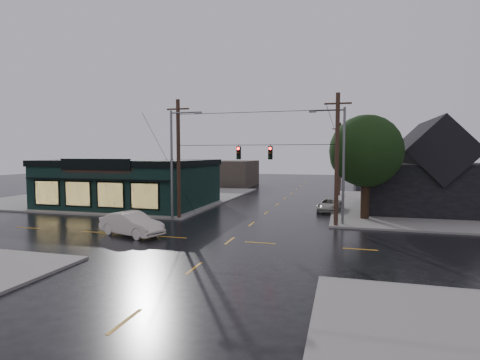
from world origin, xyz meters
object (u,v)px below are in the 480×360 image
(utility_pole_ne, at_px, (336,227))
(corner_tree, at_px, (366,151))
(suv_silver, at_px, (330,205))
(sedan_cream, at_px, (132,224))
(utility_pole_nw, at_px, (179,219))

(utility_pole_ne, bearing_deg, corner_tree, 59.03)
(suv_silver, bearing_deg, sedan_cream, -125.00)
(utility_pole_nw, relative_size, utility_pole_ne, 1.00)
(utility_pole_ne, height_order, suv_silver, utility_pole_ne)
(utility_pole_nw, bearing_deg, utility_pole_ne, 0.00)
(sedan_cream, bearing_deg, suv_silver, -23.08)
(utility_pole_nw, height_order, suv_silver, utility_pole_nw)
(utility_pole_nw, xyz_separation_m, suv_silver, (12.28, 7.95, 0.62))
(corner_tree, distance_m, utility_pole_ne, 7.32)
(utility_pole_nw, distance_m, utility_pole_ne, 13.00)
(corner_tree, bearing_deg, utility_pole_ne, -120.97)
(utility_pole_ne, distance_m, suv_silver, 8.01)
(utility_pole_ne, relative_size, sedan_cream, 2.08)
(utility_pole_nw, height_order, utility_pole_ne, same)
(utility_pole_ne, xyz_separation_m, sedan_cream, (-13.46, -6.72, 0.80))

